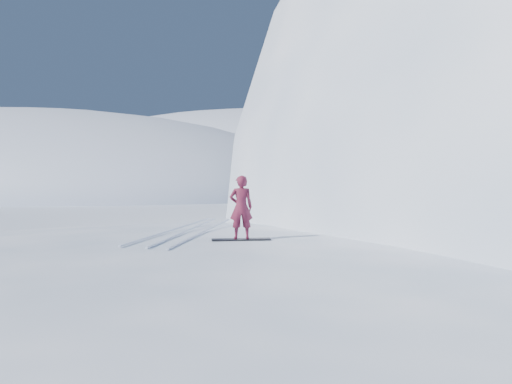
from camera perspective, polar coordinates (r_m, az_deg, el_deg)
near_ridge at (r=11.79m, az=-0.18°, el=-17.72°), size 36.00×28.00×4.80m
far_ridge_a at (r=100.83m, az=-27.12°, el=0.30°), size 120.00×70.00×28.00m
far_ridge_c at (r=125.68m, az=-0.03°, el=1.10°), size 140.00×90.00×36.00m
wind_bumps at (r=11.68m, az=-9.35°, el=-17.96°), size 16.00×14.40×1.00m
snowboard at (r=12.02m, az=-1.71°, el=-5.42°), size 1.38×0.89×0.02m
snowboarder at (r=11.93m, az=-1.72°, el=-1.75°), size 0.66×0.58×1.52m
board_tracks at (r=13.87m, az=-7.72°, el=-4.28°), size 2.01×5.96×0.04m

